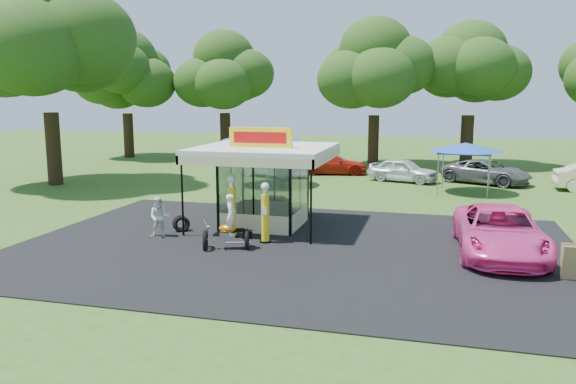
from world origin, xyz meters
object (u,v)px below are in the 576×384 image
gas_pump_right (265,214)px  bg_car_d (486,172)px  a_frame_sign (573,263)px  spectator_west (159,217)px  pink_sedan (500,232)px  gas_pump_left (232,208)px  gas_station_kiosk (265,184)px  bg_car_c (403,170)px  motorcycle (230,227)px  bg_car_a (272,165)px  tent_west (261,136)px  bg_car_b (331,164)px  tent_east (466,147)px  kiosk_car (279,205)px

gas_pump_right → bg_car_d: gas_pump_right is taller
a_frame_sign → spectator_west: 14.40m
a_frame_sign → spectator_west: size_ratio=0.69×
pink_sedan → gas_pump_left: bearing=178.3°
gas_station_kiosk → bg_car_c: 14.97m
motorcycle → spectator_west: size_ratio=1.32×
bg_car_a → tent_west: size_ratio=1.01×
a_frame_sign → bg_car_d: (-0.96, 19.17, 0.19)m
pink_sedan → bg_car_b: 20.76m
spectator_west → bg_car_b: spectator_west is taller
bg_car_b → tent_east: size_ratio=1.22×
bg_car_a → motorcycle: bearing=-151.0°
gas_station_kiosk → bg_car_a: gas_station_kiosk is taller
spectator_west → bg_car_d: (13.34, 17.56, -0.05)m
bg_car_a → a_frame_sign: bearing=-124.2°
a_frame_sign → tent_west: bearing=135.4°
bg_car_a → bg_car_b: bearing=-40.1°
a_frame_sign → bg_car_c: bearing=109.6°
motorcycle → spectator_west: motorcycle is taller
a_frame_sign → kiosk_car: (-10.93, 6.71, -0.08)m
gas_station_kiosk → motorcycle: (-0.13, -3.85, -0.97)m
bg_car_b → gas_station_kiosk: bearing=168.2°
a_frame_sign → bg_car_c: size_ratio=0.25×
bg_car_d → bg_car_c: bearing=122.7°
gas_station_kiosk → kiosk_car: 2.56m
motorcycle → a_frame_sign: (11.05, -0.66, -0.25)m
gas_pump_left → spectator_west: gas_pump_left is taller
gas_station_kiosk → bg_car_b: bearing=90.7°
gas_station_kiosk → bg_car_d: 17.76m
tent_east → spectator_west: bearing=-130.9°
bg_car_c → tent_east: 5.21m
bg_car_a → bg_car_d: size_ratio=0.90×
tent_east → bg_car_a: bearing=165.0°
motorcycle → tent_west: 14.92m
motorcycle → gas_pump_right: bearing=30.2°
bg_car_c → gas_pump_right: bearing=-176.0°
kiosk_car → tent_west: 9.36m
bg_car_b → gas_pump_left: bearing=166.2°
bg_car_b → tent_east: (8.66, -5.63, 1.85)m
tent_west → gas_pump_left: bearing=-77.4°
kiosk_car → bg_car_c: bg_car_c is taller
kiosk_car → bg_car_b: 14.23m
kiosk_car → spectator_west: (-3.38, -5.10, 0.32)m
bg_car_c → kiosk_car: bearing=175.2°
kiosk_car → spectator_west: bearing=146.5°
motorcycle → tent_east: size_ratio=0.51×
gas_station_kiosk → bg_car_c: size_ratio=1.23×
bg_car_b → gas_pump_right: bearing=170.7°
a_frame_sign → pink_sedan: pink_sedan is taller
gas_station_kiosk → tent_east: gas_station_kiosk is taller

